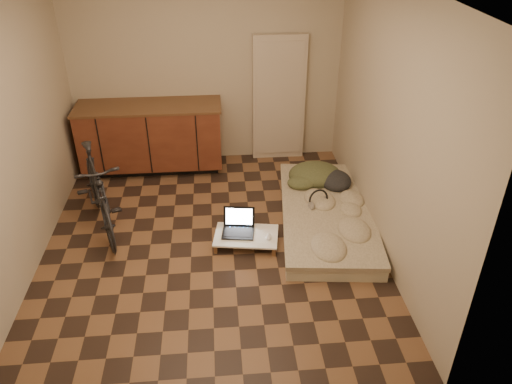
{
  "coord_description": "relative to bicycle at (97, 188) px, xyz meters",
  "views": [
    {
      "loc": [
        0.1,
        -4.33,
        3.25
      ],
      "look_at": [
        0.48,
        0.07,
        0.55
      ],
      "focal_mm": 35.0,
      "sensor_mm": 36.0,
      "label": 1
    }
  ],
  "objects": [
    {
      "name": "mouse",
      "position": [
        1.79,
        -0.53,
        -0.38
      ],
      "size": [
        0.08,
        0.11,
        0.04
      ],
      "primitive_type": "ellipsoid",
      "rotation": [
        0.0,
        0.0,
        -0.16
      ],
      "color": "white",
      "rests_on": "lap_desk"
    },
    {
      "name": "headphones",
      "position": [
        2.41,
        -0.05,
        -0.24
      ],
      "size": [
        0.33,
        0.31,
        0.18
      ],
      "primitive_type": null,
      "rotation": [
        0.0,
        0.0,
        0.31
      ],
      "color": "black",
      "rests_on": "futon"
    },
    {
      "name": "futon",
      "position": [
        2.5,
        -0.11,
        -0.42
      ],
      "size": [
        1.21,
        2.18,
        0.18
      ],
      "rotation": [
        0.0,
        0.0,
        -0.11
      ],
      "color": "beige",
      "rests_on": "ground"
    },
    {
      "name": "room_shell",
      "position": [
        1.2,
        -0.38,
        0.79
      ],
      "size": [
        3.5,
        4.0,
        2.6
      ],
      "color": "brown",
      "rests_on": "ground"
    },
    {
      "name": "cabinets",
      "position": [
        0.45,
        1.32,
        -0.04
      ],
      "size": [
        1.84,
        0.62,
        0.91
      ],
      "color": "black",
      "rests_on": "ground"
    },
    {
      "name": "bicycle",
      "position": [
        0.0,
        0.0,
        0.0
      ],
      "size": [
        0.97,
        1.64,
        1.02
      ],
      "primitive_type": "imported",
      "rotation": [
        0.0,
        0.0,
        0.35
      ],
      "color": "black",
      "rests_on": "ground"
    },
    {
      "name": "clothing_pile",
      "position": [
        2.54,
        0.52,
        -0.19
      ],
      "size": [
        0.74,
        0.64,
        0.27
      ],
      "primitive_type": null,
      "rotation": [
        0.0,
        0.0,
        -0.11
      ],
      "color": "#3E4427",
      "rests_on": "futon"
    },
    {
      "name": "lap_desk",
      "position": [
        1.56,
        -0.45,
        -0.41
      ],
      "size": [
        0.73,
        0.53,
        0.11
      ],
      "rotation": [
        0.0,
        0.0,
        -0.16
      ],
      "color": "brown",
      "rests_on": "ground"
    },
    {
      "name": "appliance_panel",
      "position": [
        2.15,
        1.56,
        0.34
      ],
      "size": [
        0.7,
        0.1,
        1.7
      ],
      "primitive_type": "cube",
      "color": "beige",
      "rests_on": "ground"
    },
    {
      "name": "laptop",
      "position": [
        1.49,
        -0.37,
        -0.35
      ],
      "size": [
        0.37,
        0.34,
        0.23
      ],
      "rotation": [
        0.0,
        0.0,
        -0.14
      ],
      "color": "black",
      "rests_on": "lap_desk"
    }
  ]
}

